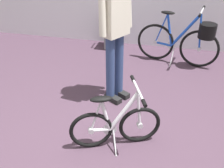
# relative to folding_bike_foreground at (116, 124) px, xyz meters

# --- Properties ---
(ground_plane) EXTENTS (7.42, 7.42, 0.00)m
(ground_plane) POSITION_rel_folding_bike_foreground_xyz_m (-0.18, 0.01, -0.27)
(ground_plane) COLOR #473342
(folding_bike_foreground) EXTENTS (0.89, 0.53, 0.68)m
(folding_bike_foreground) POSITION_rel_folding_bike_foreground_xyz_m (0.00, 0.00, 0.00)
(folding_bike_foreground) COLOR black
(folding_bike_foreground) RESTS_ON ground_plane
(display_bike_left) EXTENTS (1.31, 0.53, 0.93)m
(display_bike_left) POSITION_rel_folding_bike_foreground_xyz_m (0.68, 2.08, 0.16)
(display_bike_left) COLOR black
(display_bike_left) RESTS_ON ground_plane
(visitor_near_wall) EXTENTS (0.38, 0.46, 1.83)m
(visitor_near_wall) POSITION_rel_folding_bike_foreground_xyz_m (-0.20, 0.87, 0.80)
(visitor_near_wall) COLOR navy
(visitor_near_wall) RESTS_ON ground_plane
(rolling_suitcase) EXTENTS (0.19, 0.36, 0.83)m
(rolling_suitcase) POSITION_rel_folding_bike_foreground_xyz_m (-0.62, 2.50, 0.01)
(rolling_suitcase) COLOR slate
(rolling_suitcase) RESTS_ON ground_plane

